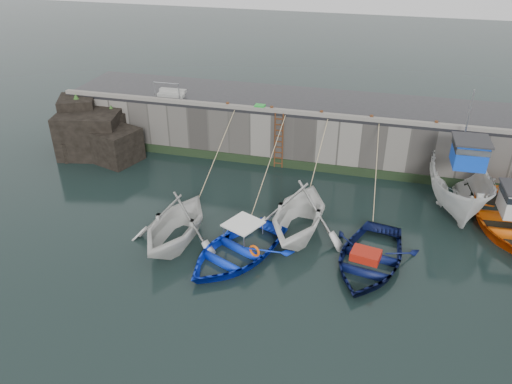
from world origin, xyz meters
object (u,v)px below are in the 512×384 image
(boat_near_navy, at_px, (368,264))
(bollard_c, at_px, (321,113))
(ladder, at_px, (279,141))
(bollard_d, at_px, (371,118))
(boat_near_blue, at_px, (236,256))
(bollard_e, at_px, (436,124))
(bollard_b, at_px, (272,109))
(boat_far_orange, at_px, (509,218))
(boat_near_blacktrim, at_px, (298,233))
(boat_near_white, at_px, (177,242))
(boat_far_white, at_px, (460,183))
(bollard_a, at_px, (228,105))
(fish_crate, at_px, (260,107))

(boat_near_navy, xyz_separation_m, bollard_c, (-3.31, 8.05, 3.30))
(ladder, xyz_separation_m, bollard_d, (4.80, 0.34, 1.71))
(boat_near_navy, bearing_deg, boat_near_blue, -160.23)
(bollard_e, bearing_deg, bollard_b, 180.00)
(boat_near_blue, bearing_deg, bollard_d, 87.03)
(boat_far_orange, bearing_deg, bollard_e, 130.99)
(boat_near_blue, bearing_deg, boat_near_blacktrim, 71.59)
(bollard_c, bearing_deg, boat_far_orange, -20.80)
(boat_near_white, xyz_separation_m, boat_near_blacktrim, (5.00, 2.00, 0.00))
(boat_far_white, height_order, bollard_a, boat_far_white)
(boat_near_blacktrim, bearing_deg, boat_near_white, -153.57)
(fish_crate, bearing_deg, bollard_c, 1.31)
(boat_far_white, relative_size, bollard_e, 25.84)
(boat_near_navy, height_order, boat_far_orange, boat_far_orange)
(ladder, relative_size, boat_near_white, 0.65)
(boat_near_blacktrim, bearing_deg, fish_crate, 122.19)
(boat_near_navy, relative_size, bollard_d, 18.71)
(boat_near_blue, distance_m, boat_near_blacktrim, 3.22)
(boat_far_orange, xyz_separation_m, bollard_b, (-12.00, 3.53, 2.86))
(fish_crate, relative_size, bollard_c, 1.97)
(boat_near_white, distance_m, boat_near_navy, 8.21)
(boat_far_orange, height_order, fish_crate, boat_far_orange)
(fish_crate, xyz_separation_m, bollard_d, (5.97, -0.05, -0.00))
(bollard_d, height_order, bollard_e, same)
(boat_near_blacktrim, bearing_deg, ladder, 114.80)
(bollard_a, bearing_deg, bollard_b, 0.00)
(bollard_a, xyz_separation_m, bollard_c, (5.20, 0.00, 0.00))
(boat_near_blue, distance_m, boat_far_orange, 12.62)
(ladder, bearing_deg, bollard_d, 4.00)
(boat_far_orange, bearing_deg, boat_far_white, 142.20)
(boat_near_navy, bearing_deg, fish_crate, 139.79)
(fish_crate, bearing_deg, boat_near_blacktrim, -60.22)
(ladder, xyz_separation_m, boat_far_orange, (11.50, -3.20, -1.16))
(bollard_a, bearing_deg, boat_far_white, -9.55)
(ladder, xyz_separation_m, bollard_b, (-0.50, 0.34, 1.71))
(ladder, height_order, boat_near_white, ladder)
(boat_near_navy, xyz_separation_m, boat_far_white, (3.84, 5.97, 1.15))
(fish_crate, xyz_separation_m, bollard_e, (9.17, -0.05, -0.00))
(boat_far_white, distance_m, bollard_a, 12.70)
(boat_near_blue, distance_m, boat_far_white, 11.57)
(boat_near_blacktrim, height_order, bollard_c, bollard_c)
(boat_near_blue, distance_m, bollard_b, 9.56)
(fish_crate, height_order, bollard_d, fish_crate)
(boat_far_white, distance_m, bollard_e, 3.28)
(fish_crate, bearing_deg, bollard_d, 1.68)
(ladder, height_order, bollard_a, bollard_a)
(ladder, relative_size, bollard_b, 11.43)
(boat_near_white, bearing_deg, boat_far_orange, 23.11)
(fish_crate, xyz_separation_m, bollard_b, (0.67, -0.05, -0.00))
(ladder, xyz_separation_m, boat_near_navy, (5.51, -7.71, -1.59))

